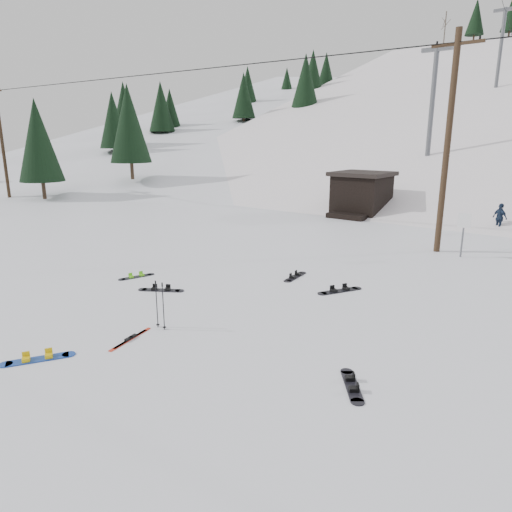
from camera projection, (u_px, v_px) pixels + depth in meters
The scene contains 18 objects.
ground at pixel (156, 352), 10.54m from camera, with size 200.00×200.00×0.00m, color white.
ridge_left at pixel (251, 242), 71.37m from camera, with size 34.00×85.00×38.00m, color white.
treeline_left at pixel (225, 175), 61.33m from camera, with size 20.00×64.00×10.00m, color black, non-canonical shape.
utility_pole at pixel (448, 141), 18.81m from camera, with size 2.00×0.26×9.00m.
utility_pole_left at pixel (2, 140), 36.92m from camera, with size 2.00×0.26×9.00m.
trail_sign at pixel (464, 227), 18.68m from camera, with size 0.50×0.09×1.85m.
lift_hut at pixel (361, 194), 29.11m from camera, with size 3.40×4.10×2.75m.
lift_tower_near at pixel (433, 96), 33.77m from camera, with size 2.20×0.36×8.00m.
lift_tower_mid at pixel (501, 43), 47.34m from camera, with size 2.20×0.36×8.00m.
hero_snowboard at pixel (38, 359), 10.19m from camera, with size 0.93×1.41×0.11m.
hero_skis at pixel (131, 339), 11.22m from camera, with size 0.43×1.46×0.08m.
ski_poles at pixel (160, 305), 11.73m from camera, with size 0.35×0.09×1.27m.
board_scatter_a at pixel (161, 290), 14.82m from camera, with size 1.33×0.94×0.11m.
board_scatter_b at pixel (295, 276), 16.25m from camera, with size 0.41×1.44×0.10m.
board_scatter_c at pixel (137, 276), 16.25m from camera, with size 0.55×1.29×0.09m.
board_scatter_d at pixel (352, 385), 9.10m from camera, with size 0.96×1.18×0.10m.
board_scatter_f at pixel (340, 290), 14.75m from camera, with size 0.92×1.48×0.11m.
skier_navy at pixel (500, 218), 23.80m from camera, with size 0.90×0.37×1.53m, color #18263D.
Camera 1 is at (7.80, -6.13, 4.81)m, focal length 32.00 mm.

